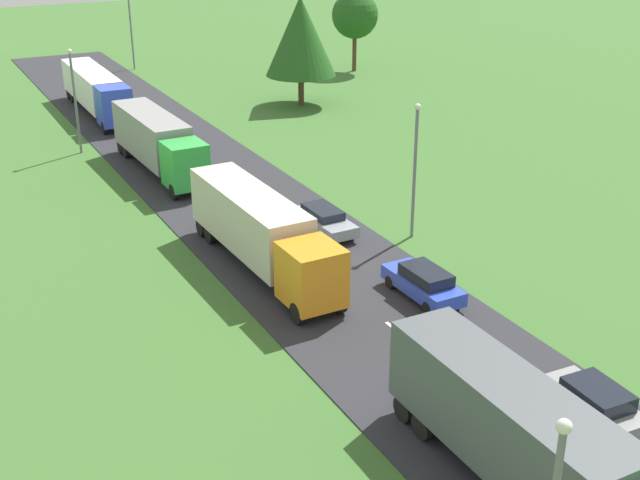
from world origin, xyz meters
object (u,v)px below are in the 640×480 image
truck_third (158,141)px  lamppost_second (415,164)px  truck_fourth (96,89)px  tree_oak (355,15)px  tree_maple (301,36)px  lamppost_third (75,96)px  truck_second (260,230)px  car_fourth (324,220)px  car_second (593,403)px  lamppost_fourth (130,21)px  truck_lead (531,445)px  car_third (424,282)px

truck_third → lamppost_second: lamppost_second is taller
truck_fourth → tree_oak: bearing=10.4°
lamppost_second → tree_maple: bearing=74.9°
lamppost_third → truck_third: bearing=-61.7°
tree_maple → tree_oak: bearing=42.4°
truck_second → lamppost_second: lamppost_second is taller
car_fourth → tree_maple: 29.95m
car_second → truck_fourth: bearing=95.4°
truck_third → truck_fourth: size_ratio=0.85×
truck_fourth → tree_oak: tree_oak is taller
truck_second → truck_third: 17.40m
car_fourth → tree_oak: 44.48m
lamppost_fourth → tree_oak: lamppost_fourth is taller
truck_second → lamppost_fourth: bearing=80.8°
truck_second → truck_fourth: 34.89m
car_fourth → lamppost_third: 23.53m
truck_lead → truck_second: bearing=90.9°
car_third → tree_oak: bearing=63.5°
tree_oak → tree_maple: bearing=-137.6°
truck_second → tree_maple: 34.41m
truck_fourth → lamppost_second: 36.08m
truck_lead → lamppost_second: (8.79, 19.60, 2.05)m
truck_fourth → tree_oak: 29.00m
truck_second → car_third: 8.61m
lamppost_second → lamppost_third: 27.45m
lamppost_third → lamppost_second: bearing=-62.6°
car_third → truck_third: bearing=102.2°
truck_third → lamppost_third: lamppost_third is taller
car_fourth → car_third: bearing=-88.0°
truck_fourth → lamppost_fourth: (8.07, 16.93, 2.92)m
car_fourth → lamppost_second: bearing=-34.0°
lamppost_third → lamppost_fourth: size_ratio=0.83×
car_third → tree_maple: size_ratio=0.49×
truck_third → lamppost_second: size_ratio=1.65×
truck_fourth → tree_maple: bearing=-17.5°
truck_fourth → lamppost_fourth: lamppost_fourth is taller
truck_fourth → lamppost_second: lamppost_second is taller
car_second → tree_maple: tree_maple is taller
truck_lead → lamppost_fourth: bearing=83.6°
truck_second → lamppost_third: (-3.52, 24.32, 2.07)m
truck_lead → car_second: 5.51m
tree_maple → car_second: bearing=-104.1°
truck_third → truck_fourth: truck_third is taller
truck_lead → tree_maple: 52.17m
car_fourth → lamppost_second: size_ratio=0.61×
car_fourth → lamppost_third: (-8.59, 21.63, 3.43)m
truck_third → lamppost_third: (-3.73, 6.92, 2.05)m
car_second → car_fourth: bearing=90.5°
truck_second → car_second: (5.24, -17.53, -1.31)m
truck_second → lamppost_fourth: (8.40, 51.81, 2.86)m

